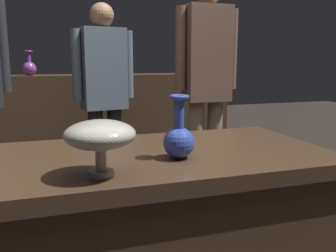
# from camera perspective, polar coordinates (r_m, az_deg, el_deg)

# --- Properties ---
(back_display_shelf) EXTENTS (2.60, 0.40, 0.99)m
(back_display_shelf) POSITION_cam_1_polar(r_m,az_deg,el_deg) (3.44, -11.92, -0.25)
(back_display_shelf) COLOR #422D1E
(back_display_shelf) RESTS_ON ground_plane
(vase_centerpiece) EXTENTS (0.10, 0.10, 0.21)m
(vase_centerpiece) POSITION_cam_1_polar(r_m,az_deg,el_deg) (1.16, 1.74, -1.95)
(vase_centerpiece) COLOR #2D429E
(vase_centerpiece) RESTS_ON display_plinth
(vase_tall_behind) EXTENTS (0.20, 0.20, 0.16)m
(vase_tall_behind) POSITION_cam_1_polar(r_m,az_deg,el_deg) (0.99, -10.79, -1.56)
(vase_tall_behind) COLOR gray
(vase_tall_behind) RESTS_ON display_plinth
(shelf_vase_left) EXTENTS (0.12, 0.12, 0.21)m
(shelf_vase_left) POSITION_cam_1_polar(r_m,az_deg,el_deg) (3.33, -21.24, 8.72)
(shelf_vase_left) COLOR #7A388E
(shelf_vase_left) RESTS_ON back_display_shelf
(shelf_vase_far_right) EXTENTS (0.08, 0.08, 0.23)m
(shelf_vase_far_right) POSITION_cam_1_polar(r_m,az_deg,el_deg) (3.60, 4.70, 10.10)
(shelf_vase_far_right) COLOR orange
(shelf_vase_far_right) RESTS_ON back_display_shelf
(shelf_vase_center) EXTENTS (0.09, 0.09, 0.15)m
(shelf_vase_center) POSITION_cam_1_polar(r_m,az_deg,el_deg) (3.33, -12.19, 9.41)
(shelf_vase_center) COLOR orange
(shelf_vase_center) RESTS_ON back_display_shelf
(visitor_near_right) EXTENTS (0.47, 0.19, 1.69)m
(visitor_near_right) POSITION_cam_1_polar(r_m,az_deg,el_deg) (2.56, 6.15, 7.66)
(visitor_near_right) COLOR #846B56
(visitor_near_right) RESTS_ON ground_plane
(visitor_center_back) EXTENTS (0.46, 0.23, 1.53)m
(visitor_center_back) POSITION_cam_1_polar(r_m,az_deg,el_deg) (2.75, -10.15, 5.60)
(visitor_center_back) COLOR #232328
(visitor_center_back) RESTS_ON ground_plane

